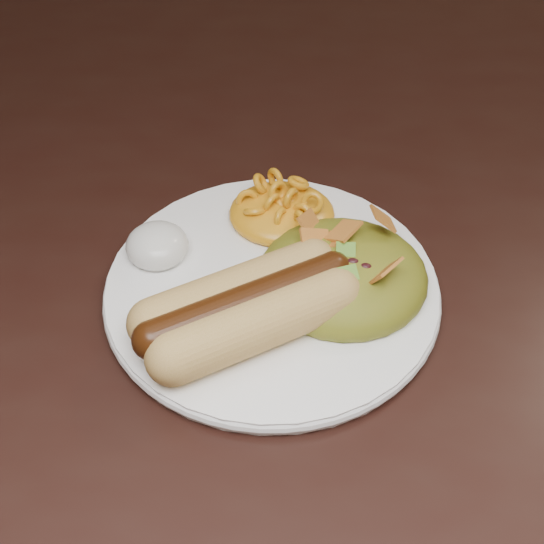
{
  "coord_description": "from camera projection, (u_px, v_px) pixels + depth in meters",
  "views": [
    {
      "loc": [
        -0.02,
        -0.37,
        1.11
      ],
      "look_at": [
        -0.04,
        -0.03,
        0.77
      ],
      "focal_mm": 50.0,
      "sensor_mm": 36.0,
      "label": 1
    }
  ],
  "objects": [
    {
      "name": "table",
      "position": [
        324.0,
        346.0,
        0.58
      ],
      "size": [
        1.6,
        0.9,
        0.75
      ],
      "color": "black",
      "rests_on": "floor"
    },
    {
      "name": "plate",
      "position": [
        272.0,
        289.0,
        0.49
      ],
      "size": [
        0.26,
        0.26,
        0.01
      ],
      "primitive_type": "cylinder",
      "rotation": [
        0.0,
        0.0,
        -0.26
      ],
      "color": "white",
      "rests_on": "table"
    },
    {
      "name": "hotdog",
      "position": [
        247.0,
        307.0,
        0.45
      ],
      "size": [
        0.11,
        0.12,
        0.03
      ],
      "rotation": [
        0.0,
        0.0,
        0.55
      ],
      "color": "#E2B06E",
      "rests_on": "plate"
    },
    {
      "name": "mac_and_cheese",
      "position": [
        282.0,
        202.0,
        0.52
      ],
      "size": [
        0.08,
        0.08,
        0.03
      ],
      "primitive_type": "ellipsoid",
      "rotation": [
        0.0,
        0.0,
        0.14
      ],
      "color": "orange",
      "rests_on": "plate"
    },
    {
      "name": "sour_cream",
      "position": [
        156.0,
        240.0,
        0.5
      ],
      "size": [
        0.05,
        0.05,
        0.03
      ],
      "primitive_type": "ellipsoid",
      "rotation": [
        0.0,
        0.0,
        0.26
      ],
      "color": "white",
      "rests_on": "plate"
    },
    {
      "name": "taco_salad",
      "position": [
        344.0,
        264.0,
        0.47
      ],
      "size": [
        0.11,
        0.1,
        0.05
      ],
      "rotation": [
        0.0,
        0.0,
        -0.41
      ],
      "color": "#A06917",
      "rests_on": "plate"
    }
  ]
}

